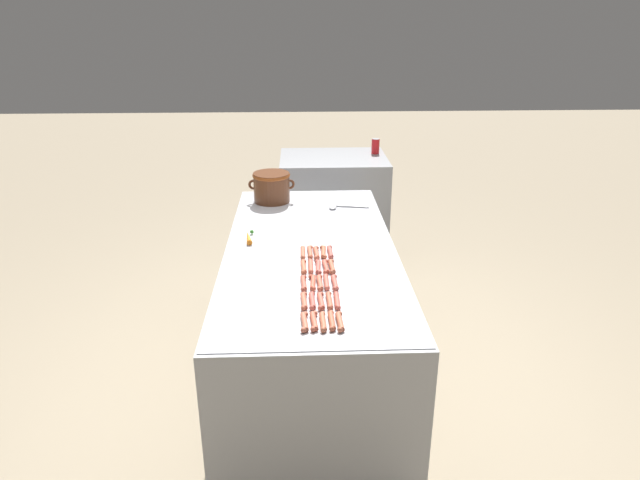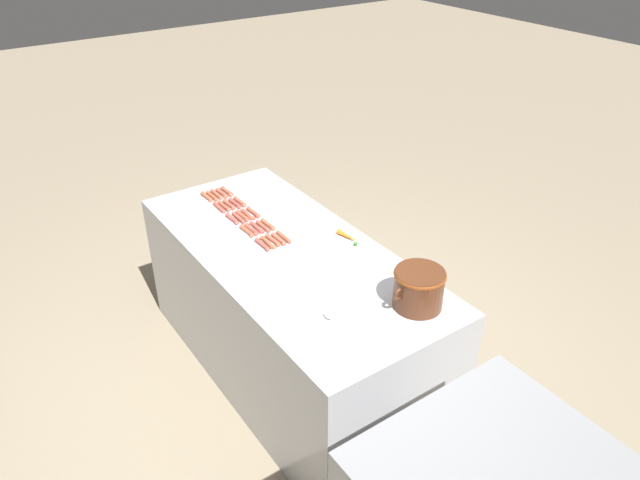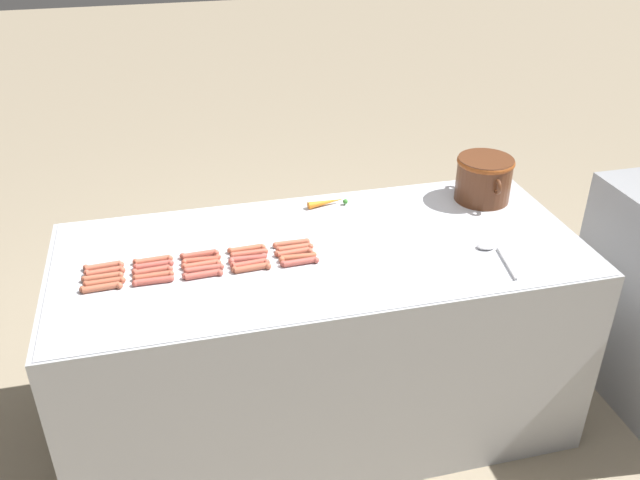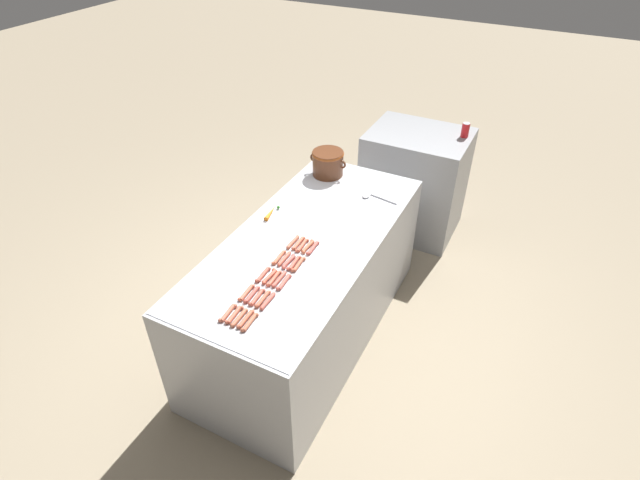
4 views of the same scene
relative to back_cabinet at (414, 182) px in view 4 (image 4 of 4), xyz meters
name	(u,v)px [view 4 (image 4 of 4)]	position (x,y,z in m)	size (l,w,h in m)	color
ground_plane	(309,329)	(-0.23, -1.67, -0.49)	(20.00, 20.00, 0.00)	gray
griddle_counter	(308,286)	(-0.23, -1.67, -0.05)	(0.93, 2.09, 0.90)	#ADAFB5
back_cabinet	(414,182)	(0.00, 0.00, 0.00)	(0.87, 0.68, 0.99)	#939599
hot_dog_0	(228,313)	(-0.28, -2.50, 0.41)	(0.03, 0.15, 0.02)	#B55C44
hot_dog_1	(246,293)	(-0.28, -2.32, 0.41)	(0.03, 0.15, 0.02)	#BA5B43
hot_dog_2	(263,275)	(-0.27, -2.14, 0.41)	(0.03, 0.15, 0.02)	#B0503F
hot_dog_3	(279,258)	(-0.27, -1.96, 0.41)	(0.03, 0.15, 0.02)	#BB5C40
hot_dog_4	(293,242)	(-0.27, -1.78, 0.41)	(0.03, 0.15, 0.02)	#B05B42
hot_dog_5	(234,315)	(-0.24, -2.49, 0.41)	(0.03, 0.15, 0.02)	#BE5A43
hot_dog_6	(252,295)	(-0.24, -2.32, 0.41)	(0.03, 0.15, 0.02)	#B64F44
hot_dog_7	(269,276)	(-0.23, -2.14, 0.41)	(0.03, 0.15, 0.02)	#BE533D
hot_dog_8	(284,259)	(-0.24, -1.95, 0.41)	(0.02, 0.15, 0.02)	#B85642
hot_dog_9	(298,243)	(-0.24, -1.78, 0.41)	(0.03, 0.15, 0.02)	#BA5D43
hot_dog_10	(239,318)	(-0.20, -2.50, 0.41)	(0.03, 0.15, 0.02)	#B05D42
hot_dog_11	(257,297)	(-0.20, -2.32, 0.41)	(0.03, 0.15, 0.02)	#B95644
hot_dog_12	(274,279)	(-0.20, -2.14, 0.41)	(0.03, 0.15, 0.02)	#BC5942
hot_dog_13	(289,262)	(-0.20, -1.96, 0.41)	(0.03, 0.15, 0.02)	#B15147
hot_dog_14	(302,246)	(-0.20, -1.79, 0.41)	(0.03, 0.15, 0.02)	#B75943
hot_dog_15	(246,319)	(-0.16, -2.49, 0.41)	(0.03, 0.15, 0.02)	#B5583E
hot_dog_16	(263,299)	(-0.16, -2.32, 0.41)	(0.03, 0.15, 0.02)	#B3583F
hot_dog_17	(279,279)	(-0.17, -2.13, 0.41)	(0.03, 0.15, 0.02)	#B55547
hot_dog_18	(294,263)	(-0.16, -1.96, 0.41)	(0.03, 0.15, 0.02)	#BE5342
hot_dog_19	(308,247)	(-0.16, -1.78, 0.41)	(0.03, 0.15, 0.02)	#B35C3E
hot_dog_20	(250,322)	(-0.13, -2.50, 0.41)	(0.03, 0.15, 0.02)	#B35D42
hot_dog_21	(268,301)	(-0.13, -2.32, 0.41)	(0.03, 0.15, 0.02)	#B95144
hot_dog_22	(284,282)	(-0.13, -2.14, 0.41)	(0.03, 0.15, 0.02)	#BB5345
hot_dog_23	(298,265)	(-0.13, -1.96, 0.41)	(0.03, 0.15, 0.02)	#B0593F
hot_dog_24	(313,248)	(-0.13, -1.78, 0.41)	(0.03, 0.15, 0.02)	#B25045
bean_pot	(328,162)	(-0.47, -0.87, 0.51)	(0.31, 0.25, 0.20)	#562D19
serving_spoon	(372,197)	(-0.03, -1.03, 0.41)	(0.27, 0.09, 0.02)	#B7B7BC
carrot	(271,212)	(-0.58, -1.56, 0.42)	(0.06, 0.18, 0.03)	orange
soda_can	(465,130)	(0.36, 0.11, 0.56)	(0.07, 0.07, 0.12)	red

